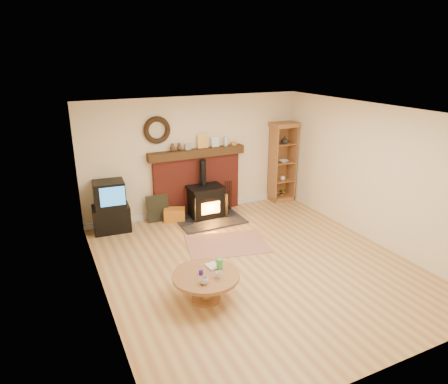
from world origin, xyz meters
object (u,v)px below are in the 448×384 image
wood_stove (207,203)px  tv_unit (111,207)px  coffee_table (206,279)px  curio_cabinet (282,162)px

wood_stove → tv_unit: (-2.02, 0.20, 0.16)m
tv_unit → coffee_table: size_ratio=1.07×
wood_stove → coffee_table: wood_stove is taller
coffee_table → tv_unit: bearing=104.4°
coffee_table → wood_stove: bearing=66.9°
wood_stove → tv_unit: 2.03m
tv_unit → curio_cabinet: bearing=1.2°
wood_stove → curio_cabinet: size_ratio=0.73×
curio_cabinet → coffee_table: (-3.33, -3.16, -0.62)m
curio_cabinet → coffee_table: 4.63m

